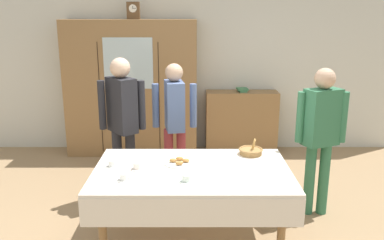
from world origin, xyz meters
name	(u,v)px	position (x,y,z in m)	size (l,w,h in m)	color
ground_plane	(192,231)	(0.00, 0.00, 0.00)	(12.00, 12.00, 0.00)	#997A56
back_wall	(192,63)	(0.00, 2.65, 1.35)	(6.40, 0.10, 2.70)	silver
dining_table	(192,180)	(0.00, -0.24, 0.65)	(1.77, 1.10, 0.74)	olive
wall_cabinet	(132,88)	(-0.90, 2.35, 1.00)	(1.93, 0.46, 2.01)	olive
mantel_clock	(133,10)	(-0.83, 2.35, 2.13)	(0.18, 0.11, 0.24)	brown
bookshelf_low	(241,122)	(0.76, 2.41, 0.47)	(1.08, 0.35, 0.95)	olive
book_stack	(242,90)	(0.76, 2.41, 0.97)	(0.18, 0.20, 0.05)	#3D754C
tea_cup_mid_right	(113,164)	(-0.73, -0.15, 0.77)	(0.13, 0.13, 0.06)	white
tea_cup_far_right	(137,166)	(-0.49, -0.21, 0.77)	(0.13, 0.13, 0.06)	white
tea_cup_near_left	(187,179)	(-0.04, -0.49, 0.77)	(0.13, 0.13, 0.06)	silver
tea_cup_front_edge	(124,177)	(-0.57, -0.46, 0.77)	(0.13, 0.13, 0.06)	white
bread_basket	(251,151)	(0.58, 0.19, 0.78)	(0.24, 0.24, 0.16)	#9E7542
pastry_plate	(179,162)	(-0.12, -0.07, 0.76)	(0.28, 0.28, 0.05)	white
spoon_mid_left	(240,162)	(0.45, -0.05, 0.74)	(0.12, 0.02, 0.01)	silver
spoon_far_left	(228,156)	(0.35, 0.13, 0.74)	(0.12, 0.02, 0.01)	silver
person_near_right_end	(175,115)	(-0.21, 1.01, 0.93)	(0.52, 0.39, 1.54)	#933338
person_behind_table_left	(122,115)	(-0.78, 0.76, 1.00)	(0.52, 0.41, 1.64)	#232328
person_by_cabinet	(321,128)	(1.32, 0.38, 0.95)	(0.52, 0.33, 1.58)	#33704C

